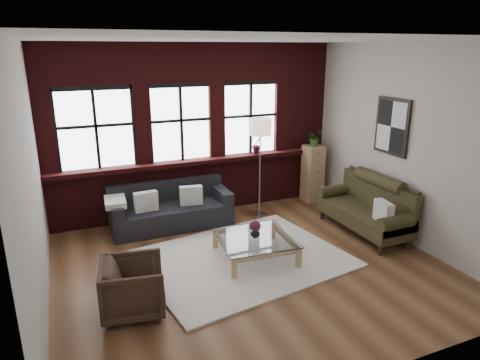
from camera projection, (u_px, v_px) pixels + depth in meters
name	position (u px, v px, depth m)	size (l,w,h in m)	color
floor	(250.00, 265.00, 6.36)	(5.50, 5.50, 0.00)	brown
ceiling	(251.00, 39.00, 5.41)	(5.50, 5.50, 0.00)	white
wall_back	(196.00, 131.00, 8.08)	(5.50, 5.50, 0.00)	#B9B5AD
wall_front	(370.00, 229.00, 3.69)	(5.50, 5.50, 0.00)	#B9B5AD
wall_left	(30.00, 186.00, 4.86)	(5.00, 5.00, 0.00)	#B9B5AD
wall_right	(405.00, 145.00, 6.91)	(5.00, 5.00, 0.00)	#B9B5AD
brick_backwall	(197.00, 131.00, 8.03)	(5.50, 0.12, 3.20)	#451012
sill_ledge	(199.00, 161.00, 8.12)	(5.50, 0.30, 0.08)	#451012
window_left	(96.00, 130.00, 7.32)	(1.38, 0.10, 1.50)	black
window_mid	(181.00, 124.00, 7.88)	(1.38, 0.10, 1.50)	black
window_right	(250.00, 119.00, 8.41)	(1.38, 0.10, 1.50)	black
wall_poster	(392.00, 126.00, 7.09)	(0.05, 0.74, 0.94)	black
shag_rug	(243.00, 259.00, 6.53)	(2.95, 2.32, 0.03)	silver
dark_sofa	(171.00, 206.00, 7.66)	(2.12, 0.86, 0.77)	black
pillow_a	(146.00, 201.00, 7.34)	(0.40, 0.14, 0.34)	silver
pillow_b	(191.00, 195.00, 7.64)	(0.40, 0.14, 0.34)	silver
vintage_settee	(364.00, 206.00, 7.35)	(0.83, 1.87, 1.00)	#2E2915
pillow_settee	(383.00, 212.00, 6.79)	(0.14, 0.38, 0.34)	silver
armchair	(133.00, 287.00, 5.15)	(0.72, 0.75, 0.68)	#35241A
coffee_table	(255.00, 248.00, 6.51)	(1.11, 1.11, 0.37)	tan
vase	(255.00, 233.00, 6.44)	(0.15, 0.15, 0.15)	#B2B2B2
flowers	(255.00, 226.00, 6.41)	(0.17, 0.17, 0.17)	#4E1A2F
drawer_chest	(313.00, 174.00, 8.89)	(0.37, 0.37, 1.19)	tan
potted_plant_top	(315.00, 137.00, 8.67)	(0.31, 0.26, 0.34)	#2D5923
floor_lamp	(260.00, 164.00, 7.99)	(0.40, 0.40, 2.02)	#A5A5A8
sill_plant	(257.00, 145.00, 8.47)	(0.20, 0.16, 0.36)	#4E1A2F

